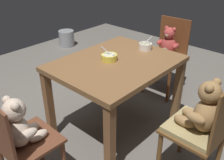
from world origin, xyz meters
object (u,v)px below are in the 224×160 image
teddy_chair_near_right (167,51)px  porridge_bowl_white_near_right (145,46)px  porridge_bowl_yellow_center (109,57)px  teddy_chair_near_front (202,119)px  metal_pail (67,38)px  dining_table (116,72)px  teddy_chair_near_left (20,132)px

teddy_chair_near_right → porridge_bowl_white_near_right: bearing=5.7°
teddy_chair_near_right → porridge_bowl_yellow_center: bearing=-2.6°
teddy_chair_near_front → metal_pail: size_ratio=3.24×
porridge_bowl_yellow_center → teddy_chair_near_front: bearing=-91.0°
teddy_chair_near_front → porridge_bowl_white_near_right: size_ratio=6.86×
dining_table → teddy_chair_near_left: size_ratio=1.29×
teddy_chair_near_right → teddy_chair_near_left: bearing=-0.8°
porridge_bowl_yellow_center → metal_pail: 2.47m
teddy_chair_near_left → porridge_bowl_white_near_right: size_ratio=6.46×
porridge_bowl_white_near_right → porridge_bowl_yellow_center: bearing=168.8°
metal_pail → teddy_chair_near_left: bearing=-134.1°
teddy_chair_near_right → porridge_bowl_yellow_center: teddy_chair_near_right is taller
dining_table → metal_pail: bearing=62.3°
teddy_chair_near_front → teddy_chair_near_right: (0.99, 0.89, -0.03)m
teddy_chair_near_right → metal_pail: bearing=-97.3°
teddy_chair_near_right → metal_pail: (0.18, 2.09, -0.39)m
teddy_chair_near_left → porridge_bowl_yellow_center: porridge_bowl_yellow_center is taller
teddy_chair_near_front → porridge_bowl_white_near_right: (0.43, 0.81, 0.20)m
teddy_chair_near_left → porridge_bowl_white_near_right: bearing=-0.1°
teddy_chair_near_left → metal_pail: 3.02m
teddy_chair_near_left → porridge_bowl_yellow_center: 0.96m
dining_table → teddy_chair_near_right: bearing=3.4°
porridge_bowl_yellow_center → metal_pail: porridge_bowl_yellow_center is taller
dining_table → teddy_chair_near_front: bearing=-92.9°
teddy_chair_near_front → teddy_chair_near_left: 1.24m
teddy_chair_near_front → porridge_bowl_white_near_right: 0.94m
dining_table → porridge_bowl_white_near_right: bearing=-3.5°
porridge_bowl_white_near_right → metal_pail: 2.38m
dining_table → porridge_bowl_yellow_center: porridge_bowl_yellow_center is taller
porridge_bowl_white_near_right → metal_pail: size_ratio=0.47×
porridge_bowl_white_near_right → dining_table: bearing=176.5°
porridge_bowl_white_near_right → metal_pail: bearing=71.3°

